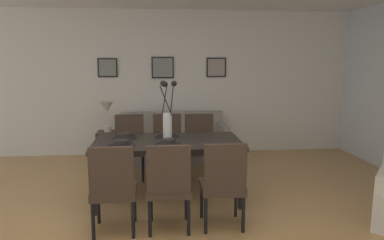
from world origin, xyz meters
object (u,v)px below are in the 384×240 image
dining_chair_mid_left (223,181)px  bowl_far_left (168,141)px  dining_chair_mid_right (200,142)px  dining_chair_far_left (169,183)px  centerpiece_vase (167,118)px  sofa (173,144)px  bowl_near_left (122,142)px  framed_picture_right (216,67)px  bowl_far_right (167,134)px  dining_chair_near_left (113,185)px  side_table (108,147)px  bowl_near_right (125,135)px  dining_chair_near_right (130,143)px  framed_picture_left (108,68)px  dining_table (168,147)px  dining_chair_far_right (168,142)px  table_lamp (107,110)px  framed_picture_center (163,68)px

dining_chair_mid_left → bowl_far_left: 0.91m
dining_chair_mid_right → dining_chair_far_left: bearing=-106.7°
centerpiece_vase → sofa: centerpiece_vase is taller
bowl_near_left → framed_picture_right: size_ratio=0.48×
centerpiece_vase → bowl_far_right: (-0.00, 0.22, -0.24)m
dining_chair_near_left → side_table: 2.73m
dining_chair_mid_right → framed_picture_right: size_ratio=2.58×
dining_chair_far_left → bowl_near_right: size_ratio=5.41×
dining_chair_near_right → framed_picture_left: bearing=108.0°
dining_chair_near_right → bowl_near_left: 1.15m
dining_chair_far_left → dining_chair_mid_left: size_ratio=1.00×
dining_table → dining_chair_far_right: (0.03, 0.92, -0.15)m
dining_chair_far_right → bowl_far_right: 0.75m
dining_chair_far_right → table_lamp: (-0.98, 0.85, 0.38)m
dining_chair_far_right → bowl_far_right: bearing=-92.3°
dining_chair_near_right → bowl_near_left: size_ratio=5.41×
dining_chair_mid_right → centerpiece_vase: size_ratio=1.25×
bowl_near_right → bowl_far_right: same height
framed_picture_center → framed_picture_right: (0.98, 0.00, 0.00)m
bowl_far_right → side_table: bearing=121.4°
dining_chair_near_right → framed_picture_right: 2.30m
framed_picture_left → sofa: bearing=-23.3°
dining_chair_mid_left → framed_picture_right: (0.44, 3.18, 1.07)m
dining_chair_far_right → dining_chair_mid_left: bearing=-74.6°
dining_table → framed_picture_right: (0.98, 2.27, 0.92)m
dining_chair_near_left → sofa: bearing=75.3°
centerpiece_vase → sofa: 1.94m
dining_chair_near_left → framed_picture_right: 3.71m
dining_chair_far_left → centerpiece_vase: (0.02, 0.92, 0.51)m
dining_chair_far_left → bowl_near_right: 1.27m
bowl_far_left → bowl_far_right: same height
dining_chair_mid_left → bowl_far_left: dining_chair_mid_left is taller
dining_chair_far_left → dining_table: bearing=88.6°
bowl_near_left → framed_picture_right: 3.03m
dining_chair_far_right → bowl_near_left: bearing=-116.5°
dining_chair_far_right → bowl_far_left: dining_chair_far_right is taller
bowl_near_left → framed_picture_center: framed_picture_center is taller
dining_chair_near_left → framed_picture_right: (1.54, 3.20, 1.07)m
bowl_far_right → framed_picture_center: 2.21m
bowl_far_right → dining_chair_mid_left: bearing=-64.6°
dining_chair_mid_left → sofa: dining_chair_mid_left is taller
dining_table → table_lamp: size_ratio=3.53×
bowl_near_right → sofa: 1.79m
dining_chair_mid_left → sofa: size_ratio=0.50×
dining_chair_far_left → bowl_far_right: bearing=88.8°
dining_chair_near_left → dining_table: bearing=58.3°
dining_chair_mid_left → bowl_far_right: dining_chair_mid_left is taller
bowl_near_right → framed_picture_right: framed_picture_right is taller
dining_chair_mid_right → bowl_near_left: size_ratio=5.41×
sofa → bowl_near_right: bearing=-113.5°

